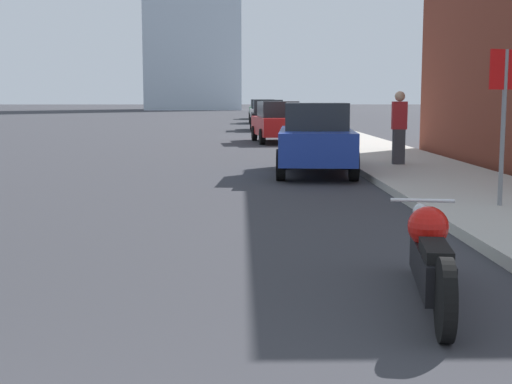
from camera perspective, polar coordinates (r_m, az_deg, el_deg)
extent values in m
cube|color=#B2ADA3|center=(41.97, 4.63, 5.16)|extent=(2.98, 240.00, 0.15)
cylinder|color=black|center=(7.39, 12.98, -4.21)|extent=(0.20, 0.64, 0.63)
cylinder|color=black|center=(5.50, 14.91, -8.34)|extent=(0.20, 0.64, 0.63)
cube|color=black|center=(6.43, 13.80, -5.81)|extent=(0.46, 1.51, 0.32)
sphere|color=red|center=(6.66, 13.61, -2.70)|extent=(0.37, 0.37, 0.37)
cube|color=black|center=(6.08, 14.19, -4.56)|extent=(0.32, 0.71, 0.10)
sphere|color=silver|center=(7.36, 13.04, -1.51)|extent=(0.16, 0.16, 0.16)
cylinder|color=silver|center=(7.21, 13.17, -0.66)|extent=(0.62, 0.13, 0.04)
cube|color=#1E3899|center=(16.86, 4.82, 3.79)|extent=(2.00, 4.33, 0.72)
cube|color=#23282D|center=(16.83, 4.84, 6.07)|extent=(1.58, 2.13, 0.62)
cylinder|color=black|center=(18.18, 2.19, 2.95)|extent=(0.25, 0.71, 0.69)
cylinder|color=black|center=(18.22, 7.19, 2.91)|extent=(0.25, 0.71, 0.69)
cylinder|color=black|center=(15.58, 2.01, 2.19)|extent=(0.25, 0.71, 0.69)
cylinder|color=black|center=(15.63, 7.84, 2.14)|extent=(0.25, 0.71, 0.69)
cube|color=red|center=(29.06, 1.73, 5.30)|extent=(2.07, 4.44, 0.72)
cube|color=#23282D|center=(29.04, 1.74, 6.64)|extent=(1.61, 2.19, 0.64)
cylinder|color=black|center=(30.29, -0.13, 4.72)|extent=(0.26, 0.63, 0.62)
cylinder|color=black|center=(30.51, 2.85, 4.73)|extent=(0.26, 0.63, 0.62)
cylinder|color=black|center=(27.64, 0.50, 4.45)|extent=(0.26, 0.63, 0.62)
cylinder|color=black|center=(27.89, 3.75, 4.46)|extent=(0.26, 0.63, 0.62)
cube|color=black|center=(40.11, 0.94, 5.92)|extent=(1.85, 4.36, 0.64)
cube|color=#23282D|center=(40.10, 0.95, 6.88)|extent=(1.57, 2.09, 0.71)
cylinder|color=black|center=(41.45, -0.35, 5.53)|extent=(0.20, 0.70, 0.70)
cylinder|color=black|center=(41.51, 2.09, 5.53)|extent=(0.20, 0.70, 0.70)
cylinder|color=black|center=(38.75, -0.29, 5.39)|extent=(0.20, 0.70, 0.70)
cylinder|color=black|center=(38.81, 2.32, 5.39)|extent=(0.20, 0.70, 0.70)
cube|color=silver|center=(51.32, 0.55, 6.29)|extent=(1.88, 3.93, 0.70)
cube|color=#23282D|center=(51.31, 0.56, 7.05)|extent=(1.59, 1.89, 0.66)
cylinder|color=black|center=(52.52, -0.46, 5.94)|extent=(0.20, 0.68, 0.68)
cylinder|color=black|center=(52.58, 1.48, 5.94)|extent=(0.20, 0.68, 0.68)
cylinder|color=black|center=(50.09, -0.41, 5.86)|extent=(0.20, 0.68, 0.68)
cylinder|color=black|center=(50.15, 1.62, 5.86)|extent=(0.20, 0.68, 0.68)
cube|color=#1E6B33|center=(61.95, 0.35, 6.47)|extent=(1.93, 4.48, 0.70)
cube|color=#23282D|center=(61.94, 0.35, 7.11)|extent=(1.62, 2.16, 0.68)
cylinder|color=black|center=(63.33, -0.50, 6.18)|extent=(0.21, 0.61, 0.61)
cylinder|color=black|center=(63.37, 1.14, 6.18)|extent=(0.21, 0.61, 0.61)
cylinder|color=black|center=(60.56, -0.48, 6.12)|extent=(0.21, 0.61, 0.61)
cylinder|color=black|center=(60.60, 1.22, 6.12)|extent=(0.21, 0.61, 0.61)
cylinder|color=slate|center=(11.54, 19.16, 4.83)|extent=(0.07, 0.07, 2.37)
cube|color=red|center=(11.54, 19.35, 9.23)|extent=(0.57, 0.26, 0.60)
cube|color=#38383D|center=(18.21, 11.34, 3.57)|extent=(0.29, 0.20, 0.87)
cube|color=#B22328|center=(18.17, 11.40, 6.03)|extent=(0.36, 0.20, 0.69)
sphere|color=tan|center=(18.16, 11.44, 7.51)|extent=(0.25, 0.25, 0.25)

